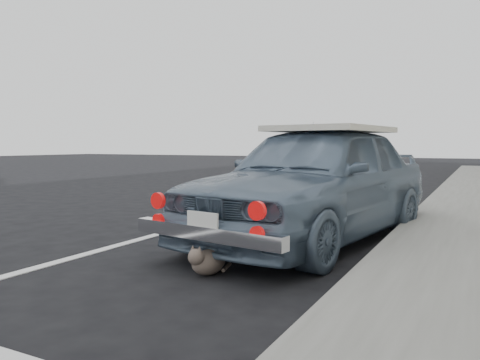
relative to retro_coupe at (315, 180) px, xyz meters
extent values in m
plane|color=black|center=(-0.93, -3.25, -0.70)|extent=(80.00, 80.00, 0.00)
cube|color=silver|center=(-0.43, -3.75, -0.70)|extent=(3.00, 0.12, 0.01)
cube|color=silver|center=(-0.43, 3.25, -0.70)|extent=(3.00, 0.12, 0.01)
cube|color=silver|center=(-1.83, -0.25, -0.70)|extent=(0.12, 7.00, 0.01)
imported|color=slate|center=(0.00, 0.00, -0.01)|extent=(2.25, 4.30, 1.40)
cube|color=silver|center=(0.06, 0.40, 0.62)|extent=(1.38, 1.71, 0.07)
cube|color=silver|center=(-0.31, -1.97, -0.32)|extent=(1.56, 0.36, 0.12)
cube|color=white|center=(-0.31, -2.02, -0.22)|extent=(0.33, 0.07, 0.17)
cylinder|color=red|center=(-0.85, -1.92, -0.08)|extent=(0.15, 0.06, 0.15)
cylinder|color=red|center=(0.23, -2.09, -0.08)|extent=(0.15, 0.06, 0.15)
cylinder|color=red|center=(-0.85, -1.92, -0.26)|extent=(0.12, 0.06, 0.12)
cylinder|color=red|center=(0.23, -2.09, -0.26)|extent=(0.12, 0.06, 0.12)
ellipsoid|color=#746358|center=(-0.33, -1.90, -0.59)|extent=(0.29, 0.39, 0.22)
sphere|color=#746358|center=(-0.35, -2.06, -0.51)|extent=(0.14, 0.14, 0.14)
cone|color=#746358|center=(-0.39, -2.05, -0.44)|extent=(0.05, 0.05, 0.05)
cone|color=#746358|center=(-0.31, -2.06, -0.44)|extent=(0.05, 0.05, 0.05)
cylinder|color=#746358|center=(-0.25, -1.72, -0.66)|extent=(0.09, 0.24, 0.03)
camera|label=1|loc=(1.76, -5.31, 0.42)|focal=35.00mm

